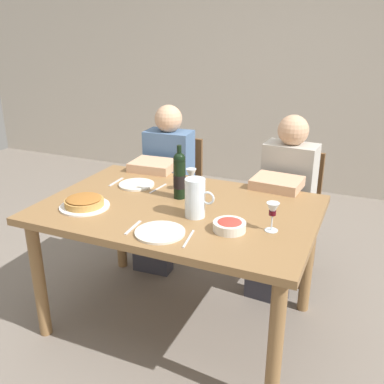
% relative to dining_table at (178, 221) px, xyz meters
% --- Properties ---
extents(ground_plane, '(8.00, 8.00, 0.00)m').
position_rel_dining_table_xyz_m(ground_plane, '(0.00, 0.00, -0.67)').
color(ground_plane, slate).
extents(back_wall, '(8.00, 0.10, 2.80)m').
position_rel_dining_table_xyz_m(back_wall, '(0.00, 2.65, 0.73)').
color(back_wall, beige).
rests_on(back_wall, ground).
extents(dining_table, '(1.50, 1.00, 0.76)m').
position_rel_dining_table_xyz_m(dining_table, '(0.00, 0.00, 0.00)').
color(dining_table, olive).
rests_on(dining_table, ground).
extents(wine_bottle, '(0.07, 0.07, 0.31)m').
position_rel_dining_table_xyz_m(wine_bottle, '(-0.05, 0.12, 0.23)').
color(wine_bottle, black).
rests_on(wine_bottle, dining_table).
extents(water_pitcher, '(0.16, 0.11, 0.21)m').
position_rel_dining_table_xyz_m(water_pitcher, '(0.14, -0.09, 0.18)').
color(water_pitcher, silver).
rests_on(water_pitcher, dining_table).
extents(baked_tart, '(0.27, 0.27, 0.06)m').
position_rel_dining_table_xyz_m(baked_tart, '(-0.47, -0.22, 0.12)').
color(baked_tart, white).
rests_on(baked_tart, dining_table).
extents(salad_bowl, '(0.16, 0.16, 0.05)m').
position_rel_dining_table_xyz_m(salad_bowl, '(0.36, -0.18, 0.12)').
color(salad_bowl, silver).
rests_on(salad_bowl, dining_table).
extents(wine_glass_left_diner, '(0.06, 0.06, 0.15)m').
position_rel_dining_table_xyz_m(wine_glass_left_diner, '(0.54, -0.10, 0.20)').
color(wine_glass_left_diner, silver).
rests_on(wine_glass_left_diner, dining_table).
extents(wine_glass_right_diner, '(0.06, 0.06, 0.14)m').
position_rel_dining_table_xyz_m(wine_glass_right_diner, '(-0.03, 0.24, 0.19)').
color(wine_glass_right_diner, silver).
rests_on(wine_glass_right_diner, dining_table).
extents(dinner_plate_left_setting, '(0.24, 0.24, 0.01)m').
position_rel_dining_table_xyz_m(dinner_plate_left_setting, '(0.06, -0.34, 0.10)').
color(dinner_plate_left_setting, silver).
rests_on(dinner_plate_left_setting, dining_table).
extents(dinner_plate_right_setting, '(0.22, 0.22, 0.01)m').
position_rel_dining_table_xyz_m(dinner_plate_right_setting, '(-0.38, 0.20, 0.10)').
color(dinner_plate_right_setting, silver).
rests_on(dinner_plate_right_setting, dining_table).
extents(fork_left_setting, '(0.02, 0.16, 0.00)m').
position_rel_dining_table_xyz_m(fork_left_setting, '(-0.09, -0.34, 0.09)').
color(fork_left_setting, silver).
rests_on(fork_left_setting, dining_table).
extents(knife_left_setting, '(0.04, 0.18, 0.00)m').
position_rel_dining_table_xyz_m(knife_left_setting, '(0.21, -0.34, 0.09)').
color(knife_left_setting, silver).
rests_on(knife_left_setting, dining_table).
extents(knife_right_setting, '(0.03, 0.18, 0.00)m').
position_rel_dining_table_xyz_m(knife_right_setting, '(-0.23, 0.20, 0.09)').
color(knife_right_setting, silver).
rests_on(knife_right_setting, dining_table).
extents(spoon_right_setting, '(0.02, 0.16, 0.00)m').
position_rel_dining_table_xyz_m(spoon_right_setting, '(-0.53, 0.20, 0.09)').
color(spoon_right_setting, silver).
rests_on(spoon_right_setting, dining_table).
extents(chair_left, '(0.42, 0.42, 0.87)m').
position_rel_dining_table_xyz_m(chair_left, '(-0.45, 0.92, -0.17)').
color(chair_left, brown).
rests_on(chair_left, ground).
extents(diner_left, '(0.35, 0.52, 1.16)m').
position_rel_dining_table_xyz_m(diner_left, '(-0.44, 0.68, -0.05)').
color(diner_left, '#4C6B93').
rests_on(diner_left, ground).
extents(chair_right, '(0.43, 0.43, 0.87)m').
position_rel_dining_table_xyz_m(chair_right, '(0.46, 0.91, -0.17)').
color(chair_right, brown).
rests_on(chair_right, ground).
extents(diner_right, '(0.36, 0.52, 1.16)m').
position_rel_dining_table_xyz_m(diner_right, '(0.44, 0.67, -0.05)').
color(diner_right, '#B7B2A8').
rests_on(diner_right, ground).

